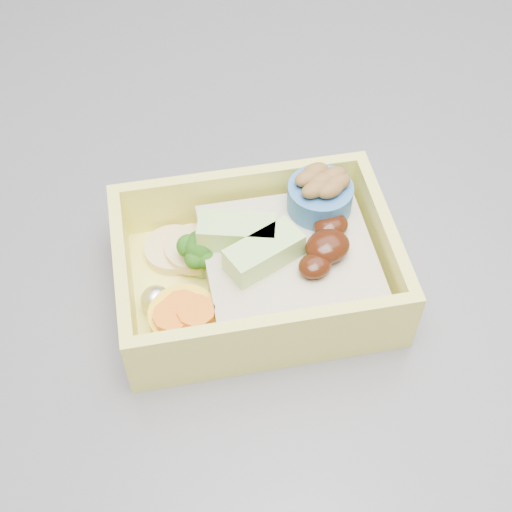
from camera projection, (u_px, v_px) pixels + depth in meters
ground at (333, 492)px, 1.32m from camera, size 3.50×3.50×0.00m
island at (408, 429)px, 0.90m from camera, size 1.24×0.84×0.92m
bento_box at (264, 263)px, 0.46m from camera, size 0.21×0.18×0.06m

